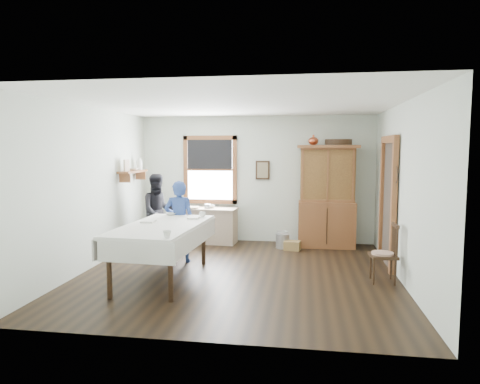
# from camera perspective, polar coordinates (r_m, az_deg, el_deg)

# --- Properties ---
(room) EXTENTS (5.01, 5.01, 2.70)m
(room) POSITION_cam_1_polar(r_m,az_deg,el_deg) (6.76, -0.24, 0.25)
(room) COLOR black
(room) RESTS_ON ground
(window) EXTENTS (1.18, 0.07, 1.48)m
(window) POSITION_cam_1_polar(r_m,az_deg,el_deg) (9.34, -4.01, 3.49)
(window) COLOR white
(window) RESTS_ON room
(doorway) EXTENTS (0.09, 1.14, 2.22)m
(doorway) POSITION_cam_1_polar(r_m,az_deg,el_deg) (7.68, 19.20, -0.82)
(doorway) COLOR #3E352C
(doorway) RESTS_ON room
(wall_shelf) EXTENTS (0.24, 1.00, 0.44)m
(wall_shelf) POSITION_cam_1_polar(r_m,az_deg,el_deg) (8.88, -14.00, 2.82)
(wall_shelf) COLOR brown
(wall_shelf) RESTS_ON room
(framed_picture) EXTENTS (0.30, 0.04, 0.40)m
(framed_picture) POSITION_cam_1_polar(r_m,az_deg,el_deg) (9.16, 3.03, 2.93)
(framed_picture) COLOR #332012
(framed_picture) RESTS_ON room
(rug_beater) EXTENTS (0.01, 0.27, 0.27)m
(rug_beater) POSITION_cam_1_polar(r_m,az_deg,el_deg) (7.10, 20.12, 3.15)
(rug_beater) COLOR black
(rug_beater) RESTS_ON room
(work_counter) EXTENTS (1.35, 0.60, 0.75)m
(work_counter) POSITION_cam_1_polar(r_m,az_deg,el_deg) (9.20, -4.50, -4.44)
(work_counter) COLOR tan
(work_counter) RESTS_ON room
(china_hutch) EXTENTS (1.23, 0.60, 2.08)m
(china_hutch) POSITION_cam_1_polar(r_m,az_deg,el_deg) (8.89, 11.50, -0.57)
(china_hutch) COLOR brown
(china_hutch) RESTS_ON room
(dining_table) EXTENTS (1.24, 2.18, 0.85)m
(dining_table) POSITION_cam_1_polar(r_m,az_deg,el_deg) (6.72, -10.31, -7.89)
(dining_table) COLOR silver
(dining_table) RESTS_ON room
(spindle_chair) EXTENTS (0.44, 0.44, 0.90)m
(spindle_chair) POSITION_cam_1_polar(r_m,az_deg,el_deg) (6.82, 18.56, -7.69)
(spindle_chair) COLOR #332012
(spindle_chair) RESTS_ON room
(pail) EXTENTS (0.31, 0.31, 0.29)m
(pail) POSITION_cam_1_polar(r_m,az_deg,el_deg) (8.75, 5.70, -6.51)
(pail) COLOR #A4A7AC
(pail) RESTS_ON room
(wicker_basket) EXTENTS (0.34, 0.27, 0.18)m
(wicker_basket) POSITION_cam_1_polar(r_m,az_deg,el_deg) (8.61, 6.98, -7.09)
(wicker_basket) COLOR #9A7D46
(wicker_basket) RESTS_ON room
(woman_blue) EXTENTS (0.52, 0.37, 1.34)m
(woman_blue) POSITION_cam_1_polar(r_m,az_deg,el_deg) (7.64, -8.09, -4.31)
(woman_blue) COLOR navy
(woman_blue) RESTS_ON room
(figure_dark) EXTENTS (0.86, 0.81, 1.39)m
(figure_dark) POSITION_cam_1_polar(r_m,az_deg,el_deg) (8.78, -10.79, -2.89)
(figure_dark) COLOR black
(figure_dark) RESTS_ON room
(table_cup_a) EXTENTS (0.14, 0.14, 0.09)m
(table_cup_a) POSITION_cam_1_polar(r_m,az_deg,el_deg) (7.28, -5.04, -2.99)
(table_cup_a) COLOR silver
(table_cup_a) RESTS_ON dining_table
(table_cup_b) EXTENTS (0.12, 0.12, 0.10)m
(table_cup_b) POSITION_cam_1_polar(r_m,az_deg,el_deg) (5.64, -9.70, -5.57)
(table_cup_b) COLOR silver
(table_cup_b) RESTS_ON dining_table
(table_bowl) EXTENTS (0.20, 0.20, 0.05)m
(table_bowl) POSITION_cam_1_polar(r_m,az_deg,el_deg) (7.55, -9.21, -2.89)
(table_bowl) COLOR silver
(table_bowl) RESTS_ON dining_table
(counter_book) EXTENTS (0.21, 0.26, 0.02)m
(counter_book) POSITION_cam_1_polar(r_m,az_deg,el_deg) (9.16, -6.79, -2.04)
(counter_book) COLOR #807255
(counter_book) RESTS_ON work_counter
(counter_bowl) EXTENTS (0.26, 0.26, 0.06)m
(counter_bowl) POSITION_cam_1_polar(r_m,az_deg,el_deg) (9.10, -4.01, -1.94)
(counter_bowl) COLOR silver
(counter_bowl) RESTS_ON work_counter
(shelf_bowl) EXTENTS (0.22, 0.22, 0.05)m
(shelf_bowl) POSITION_cam_1_polar(r_m,az_deg,el_deg) (8.89, -13.98, 2.98)
(shelf_bowl) COLOR silver
(shelf_bowl) RESTS_ON wall_shelf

